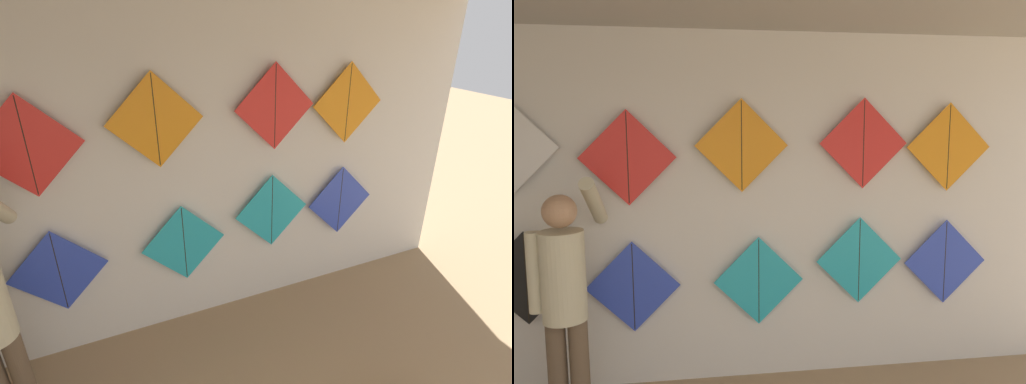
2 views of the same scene
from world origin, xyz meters
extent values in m
cube|color=silver|center=(0.00, 3.61, 1.40)|extent=(5.86, 0.06, 2.80)
cylinder|color=brown|center=(-1.39, 2.98, 0.40)|extent=(0.13, 0.13, 0.80)
cylinder|color=brown|center=(-1.25, 2.99, 0.40)|extent=(0.13, 0.13, 0.80)
cylinder|color=beige|center=(-1.32, 2.98, 1.10)|extent=(0.28, 0.28, 0.60)
sphere|color=tan|center=(-1.32, 2.98, 1.54)|extent=(0.22, 0.22, 0.22)
cylinder|color=beige|center=(-1.49, 2.98, 1.14)|extent=(0.10, 0.10, 0.54)
cylinder|color=beige|center=(-1.14, 3.21, 1.56)|extent=(0.10, 0.50, 0.39)
cube|color=black|center=(-1.73, 3.52, 0.94)|extent=(0.72, 0.01, 0.72)
cylinder|color=black|center=(-1.73, 3.52, 0.94)|extent=(0.01, 0.01, 0.69)
cube|color=blue|center=(-0.94, 3.52, 0.83)|extent=(0.72, 0.01, 0.72)
cylinder|color=black|center=(-0.94, 3.52, 0.83)|extent=(0.01, 0.01, 0.69)
cube|color=#28B2C6|center=(0.04, 3.52, 0.83)|extent=(0.72, 0.01, 0.72)
cylinder|color=black|center=(0.04, 3.52, 0.83)|extent=(0.01, 0.01, 0.69)
cube|color=#28B2C6|center=(0.88, 3.52, 0.97)|extent=(0.72, 0.01, 0.72)
cylinder|color=black|center=(0.88, 3.52, 0.97)|extent=(0.01, 0.01, 0.69)
cube|color=blue|center=(1.64, 3.52, 0.93)|extent=(0.72, 0.01, 0.72)
cylinder|color=black|center=(1.64, 3.52, 0.93)|extent=(0.01, 0.01, 0.69)
cube|color=red|center=(-0.95, 3.52, 1.84)|extent=(0.72, 0.01, 0.72)
cylinder|color=black|center=(-0.95, 3.52, 1.84)|extent=(0.01, 0.01, 0.69)
cube|color=orange|center=(-0.09, 3.52, 1.92)|extent=(0.72, 0.01, 0.72)
cylinder|color=black|center=(-0.09, 3.52, 1.92)|extent=(0.01, 0.01, 0.69)
cube|color=red|center=(0.89, 3.52, 1.93)|extent=(0.72, 0.01, 0.72)
cylinder|color=black|center=(0.89, 3.52, 1.93)|extent=(0.01, 0.01, 0.69)
cube|color=orange|center=(1.62, 3.52, 1.90)|extent=(0.72, 0.01, 0.72)
cylinder|color=black|center=(1.62, 3.52, 1.90)|extent=(0.01, 0.01, 0.69)
camera|label=1|loc=(-0.58, 0.59, 2.69)|focal=28.00mm
camera|label=2|loc=(-0.43, -0.34, 2.11)|focal=35.00mm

